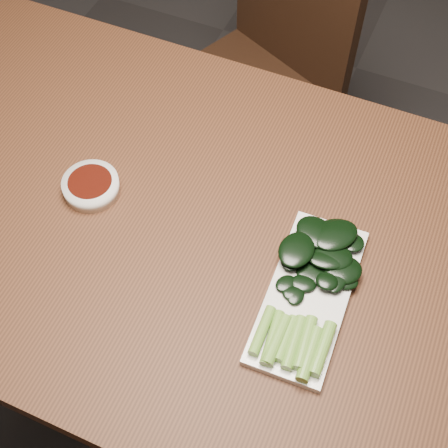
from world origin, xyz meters
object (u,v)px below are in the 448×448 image
sauce_bowl (91,186)px  serving_plate (308,295)px  gai_lan (314,279)px  chair_far (261,70)px  table (211,248)px

sauce_bowl → serving_plate: (0.43, -0.05, -0.01)m
gai_lan → serving_plate: bearing=-93.8°
chair_far → serving_plate: chair_far is taller
table → serving_plate: (0.20, -0.06, 0.08)m
sauce_bowl → gai_lan: (0.43, -0.03, 0.01)m
gai_lan → chair_far: bearing=116.6°
table → sauce_bowl: size_ratio=13.93×
table → serving_plate: serving_plate is taller
sauce_bowl → gai_lan: 0.43m
serving_plate → chair_far: bearing=115.9°
chair_far → sauce_bowl: (-0.07, -0.69, 0.28)m
table → serving_plate: size_ratio=4.70×
chair_far → sauce_bowl: chair_far is taller
serving_plate → gai_lan: gai_lan is taller
table → sauce_bowl: bearing=-176.1°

